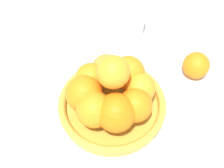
% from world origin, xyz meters
% --- Properties ---
extents(ground_plane, '(4.00, 4.00, 0.00)m').
position_xyz_m(ground_plane, '(0.00, 0.00, 0.00)').
color(ground_plane, silver).
extents(fruit_bowl, '(0.24, 0.24, 0.04)m').
position_xyz_m(fruit_bowl, '(0.00, 0.00, 0.02)').
color(fruit_bowl, gold).
rests_on(fruit_bowl, ground_plane).
extents(orange_pile, '(0.19, 0.19, 0.13)m').
position_xyz_m(orange_pile, '(0.00, 0.00, 0.08)').
color(orange_pile, orange).
rests_on(orange_pile, fruit_bowl).
extents(stray_orange, '(0.07, 0.07, 0.07)m').
position_xyz_m(stray_orange, '(-0.17, -0.16, 0.03)').
color(stray_orange, orange).
rests_on(stray_orange, ground_plane).
extents(drinking_glass, '(0.07, 0.07, 0.10)m').
position_xyz_m(drinking_glass, '(0.02, -0.25, 0.05)').
color(drinking_glass, white).
rests_on(drinking_glass, ground_plane).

